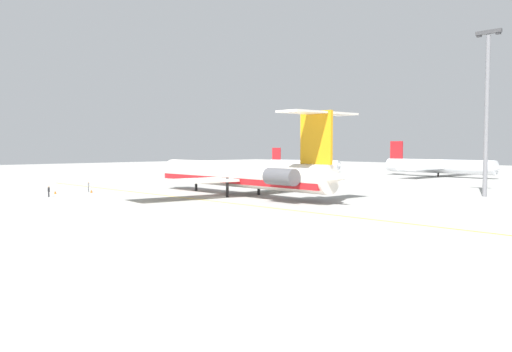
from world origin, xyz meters
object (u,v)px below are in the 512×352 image
ground_crew_near_tail (49,190)px  safety_cone_tail (214,182)px  airliner_far_left (306,164)px  airliner_mid_left (441,166)px  light_mast (487,106)px  safety_cone_nose (55,192)px  safety_cone_wingtip (91,191)px  ground_crew_near_nose (88,185)px  main_jetliner (243,174)px

ground_crew_near_tail → safety_cone_tail: 38.17m
airliner_far_left → airliner_mid_left: 44.55m
ground_crew_near_tail → light_mast: size_ratio=0.07×
airliner_far_left → ground_crew_near_tail: bearing=-87.6°
airliner_far_left → safety_cone_nose: bearing=-89.8°
airliner_far_left → safety_cone_wingtip: bearing=-87.7°
airliner_mid_left → light_mast: bearing=-54.8°
airliner_far_left → safety_cone_nose: 94.08m
airliner_mid_left → ground_crew_near_nose: bearing=-102.1°
main_jetliner → ground_crew_near_nose: 28.76m
airliner_mid_left → safety_cone_tail: 63.20m
airliner_far_left → light_mast: light_mast is taller
main_jetliner → safety_cone_nose: main_jetliner is taller
airliner_mid_left → safety_cone_tail: airliner_mid_left is taller
main_jetliner → airliner_mid_left: bearing=-85.3°
safety_cone_nose → ground_crew_near_nose: bearing=90.0°
safety_cone_nose → safety_cone_tail: bearing=90.8°
ground_crew_near_tail → safety_cone_nose: ground_crew_near_tail is taller
ground_crew_near_tail → safety_cone_tail: bearing=-110.8°
ground_crew_near_nose → safety_cone_tail: 28.86m
main_jetliner → ground_crew_near_tail: bearing=51.6°
main_jetliner → safety_cone_tail: (-25.21, 14.32, -3.25)m
ground_crew_near_nose → safety_cone_wingtip: size_ratio=3.26×
safety_cone_nose → safety_cone_wingtip: bearing=69.6°
ground_crew_near_nose → ground_crew_near_tail: size_ratio=1.01×
ground_crew_near_tail → safety_cone_tail: ground_crew_near_tail is taller
main_jetliner → ground_crew_near_nose: (-24.71, -14.52, -2.38)m
airliner_mid_left → ground_crew_near_nose: (-21.25, -88.13, -1.66)m
main_jetliner → safety_cone_wingtip: 27.37m
ground_crew_near_nose → safety_cone_nose: 6.01m
safety_cone_tail → light_mast: (52.58, 13.00, 14.08)m
main_jetliner → safety_cone_tail: 29.18m
safety_cone_wingtip → safety_cone_tail: bearing=94.9°
safety_cone_nose → safety_cone_wingtip: (2.04, 5.49, 0.00)m
main_jetliner → safety_cone_nose: 32.25m
main_jetliner → airliner_far_left: bearing=-53.8°
main_jetliner → ground_crew_near_nose: size_ratio=24.69×
airliner_mid_left → safety_cone_wingtip: airliner_mid_left is taller
airliner_far_left → ground_crew_near_nose: size_ratio=14.03×
airliner_far_left → ground_crew_near_tail: size_ratio=14.16×
safety_cone_nose → safety_cone_tail: size_ratio=1.00×
safety_cone_tail → main_jetliner: bearing=-29.6°
airliner_mid_left → airliner_far_left: bearing=-174.8°
main_jetliner → safety_cone_tail: bearing=-27.6°
airliner_far_left → ground_crew_near_nose: bearing=-88.9°
airliner_mid_left → ground_crew_near_nose: size_ratio=17.67×
safety_cone_nose → light_mast: size_ratio=0.02×
safety_cone_nose → safety_cone_tail: (-0.50, 34.79, 0.00)m
safety_cone_wingtip → airliner_far_left: bearing=106.4°
main_jetliner → safety_cone_nose: (-24.71, -20.47, -3.25)m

